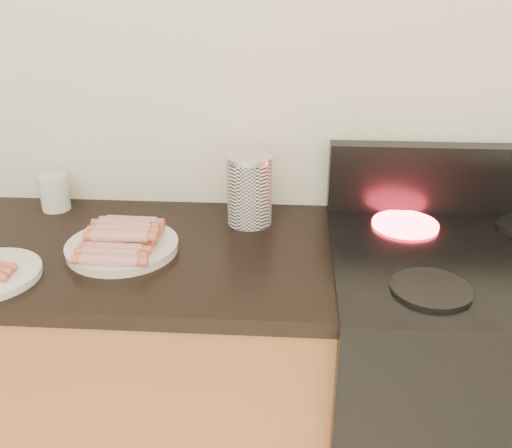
# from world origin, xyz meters

# --- Properties ---
(wall_back) EXTENTS (4.00, 0.04, 2.60)m
(wall_back) POSITION_xyz_m (0.00, 2.00, 1.30)
(wall_back) COLOR silver
(wall_back) RESTS_ON ground
(stove) EXTENTS (0.76, 0.65, 0.91)m
(stove) POSITION_xyz_m (0.78, 1.68, 0.46)
(stove) COLOR black
(stove) RESTS_ON floor
(stove_panel) EXTENTS (0.76, 0.06, 0.20)m
(stove_panel) POSITION_xyz_m (0.78, 1.96, 1.01)
(stove_panel) COLOR black
(stove_panel) RESTS_ON stove
(burner_near_left) EXTENTS (0.18, 0.18, 0.01)m
(burner_near_left) POSITION_xyz_m (0.61, 1.51, 0.92)
(burner_near_left) COLOR black
(burner_near_left) RESTS_ON stove
(burner_far_left) EXTENTS (0.18, 0.18, 0.01)m
(burner_far_left) POSITION_xyz_m (0.61, 1.84, 0.92)
(burner_far_left) COLOR #FF1E2D
(burner_far_left) RESTS_ON stove
(main_plate) EXTENTS (0.35, 0.35, 0.02)m
(main_plate) POSITION_xyz_m (-0.13, 1.66, 0.91)
(main_plate) COLOR white
(main_plate) RESTS_ON counter_slab
(hotdog_pile) EXTENTS (0.14, 0.26, 0.06)m
(hotdog_pile) POSITION_xyz_m (-0.13, 1.66, 0.94)
(hotdog_pile) COLOR maroon
(hotdog_pile) RESTS_ON main_plate
(canister) EXTENTS (0.13, 0.13, 0.20)m
(canister) POSITION_xyz_m (0.18, 1.86, 1.00)
(canister) COLOR silver
(canister) RESTS_ON counter_slab
(mug) EXTENTS (0.11, 0.11, 0.10)m
(mug) POSITION_xyz_m (-0.41, 1.92, 0.95)
(mug) COLOR white
(mug) RESTS_ON counter_slab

